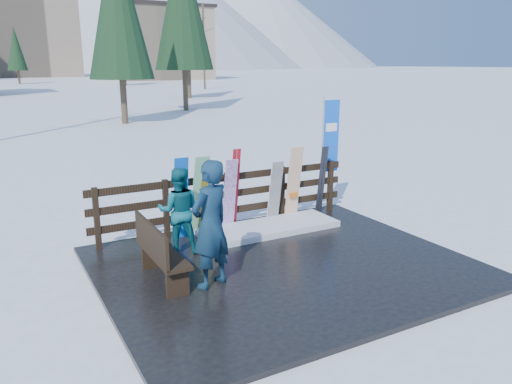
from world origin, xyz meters
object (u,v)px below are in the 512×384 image
snowboard_1 (200,196)px  bench (159,251)px  person_back (179,210)px  snowboard_0 (181,199)px  snowboard_3 (230,195)px  snowboard_2 (207,200)px  person_front (210,224)px  snowboard_5 (294,184)px  rental_flag (329,141)px  snowboard_4 (275,192)px

snowboard_1 → bench: bearing=-129.3°
bench → person_back: (0.73, 1.06, 0.26)m
snowboard_0 → snowboard_1: snowboard_1 is taller
snowboard_0 → snowboard_3: snowboard_0 is taller
snowboard_2 → person_front: (-0.87, -2.18, 0.26)m
snowboard_5 → rental_flag: size_ratio=0.62×
person_front → person_back: 1.57m
snowboard_4 → bench: bearing=-151.2°
snowboard_3 → snowboard_4: (1.05, -0.00, -0.07)m
snowboard_2 → person_back: person_back is taller
snowboard_3 → snowboard_5: size_ratio=0.93×
bench → snowboard_5: bearing=25.5°
snowboard_3 → rental_flag: (2.60, 0.27, 0.86)m
rental_flag → snowboard_2: bearing=-175.0°
bench → person_back: size_ratio=0.97×
snowboard_2 → rental_flag: bearing=5.0°
snowboard_2 → snowboard_1: bearing=180.0°
snowboard_0 → snowboard_1: (0.38, -0.00, 0.00)m
snowboard_0 → person_back: snowboard_0 is taller
bench → snowboard_4: snowboard_4 is taller
snowboard_0 → snowboard_2: 0.53m
snowboard_0 → person_back: size_ratio=1.05×
snowboard_0 → snowboard_5: bearing=-0.0°
bench → snowboard_2: size_ratio=1.04×
snowboard_2 → person_back: (-0.79, -0.62, 0.06)m
snowboard_4 → rental_flag: size_ratio=0.52×
snowboard_1 → person_front: size_ratio=0.85×
snowboard_2 → snowboard_0: bearing=180.0°
snowboard_3 → person_back: bearing=-154.3°
snowboard_0 → snowboard_3: bearing=0.0°
snowboard_5 → snowboard_0: bearing=180.0°
bench → person_front: 0.94m
snowboard_1 → person_back: (-0.65, -0.62, -0.03)m
snowboard_2 → rental_flag: 3.24m
bench → person_front: person_front is taller
bench → snowboard_1: size_ratio=0.91×
snowboard_2 → person_back: size_ratio=0.94×
person_front → snowboard_4: bearing=-160.8°
rental_flag → person_front: (-3.97, -2.45, -0.63)m
person_front → snowboard_3: bearing=-145.0°
snowboard_5 → snowboard_2: bearing=180.0°
rental_flag → person_front: size_ratio=1.33×
snowboard_0 → snowboard_2: size_ratio=1.12×
snowboard_5 → person_front: size_ratio=0.83×
snowboard_3 → snowboard_5: (1.51, -0.00, 0.06)m
snowboard_2 → snowboard_4: bearing=0.0°
bench → snowboard_1: (1.38, 1.69, 0.29)m
snowboard_1 → rental_flag: (3.25, 0.27, 0.80)m
bench → snowboard_2: 2.28m
snowboard_2 → snowboard_5: snowboard_5 is taller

